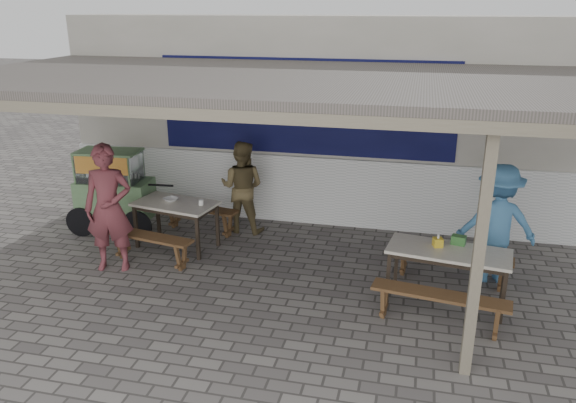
{
  "coord_description": "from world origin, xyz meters",
  "views": [
    {
      "loc": [
        1.68,
        -6.19,
        3.66
      ],
      "look_at": [
        0.01,
        0.9,
        1.11
      ],
      "focal_mm": 35.0,
      "sensor_mm": 36.0,
      "label": 1
    }
  ],
  "objects_px": {
    "bench_right_wall": "(452,259)",
    "patron_wall_side": "(242,187)",
    "bench_left_wall": "(200,213)",
    "bench_right_street": "(439,302)",
    "table_left": "(176,207)",
    "condiment_jar": "(201,202)",
    "vendor_cart": "(113,188)",
    "bench_left_street": "(151,243)",
    "patron_right_table": "(497,224)",
    "tissue_box": "(438,242)",
    "condiment_bowl": "(171,200)",
    "patron_street_side": "(109,208)",
    "donation_box": "(459,240)",
    "table_right": "(448,256)"
  },
  "relations": [
    {
      "from": "donation_box",
      "to": "condiment_bowl",
      "type": "bearing_deg",
      "value": 170.65
    },
    {
      "from": "bench_left_wall",
      "to": "tissue_box",
      "type": "height_order",
      "value": "tissue_box"
    },
    {
      "from": "bench_left_wall",
      "to": "bench_right_street",
      "type": "bearing_deg",
      "value": -18.64
    },
    {
      "from": "bench_left_wall",
      "to": "bench_right_wall",
      "type": "bearing_deg",
      "value": -2.2
    },
    {
      "from": "bench_right_street",
      "to": "patron_street_side",
      "type": "bearing_deg",
      "value": -178.58
    },
    {
      "from": "table_left",
      "to": "bench_left_wall",
      "type": "distance_m",
      "value": 0.76
    },
    {
      "from": "patron_right_table",
      "to": "condiment_bowl",
      "type": "height_order",
      "value": "patron_right_table"
    },
    {
      "from": "condiment_bowl",
      "to": "bench_right_wall",
      "type": "bearing_deg",
      "value": -3.95
    },
    {
      "from": "patron_wall_side",
      "to": "condiment_jar",
      "type": "relative_size",
      "value": 18.46
    },
    {
      "from": "condiment_jar",
      "to": "table_left",
      "type": "bearing_deg",
      "value": 177.64
    },
    {
      "from": "bench_right_street",
      "to": "donation_box",
      "type": "height_order",
      "value": "donation_box"
    },
    {
      "from": "bench_right_wall",
      "to": "vendor_cart",
      "type": "xyz_separation_m",
      "value": [
        -5.49,
        0.65,
        0.42
      ]
    },
    {
      "from": "vendor_cart",
      "to": "patron_right_table",
      "type": "xyz_separation_m",
      "value": [
        6.05,
        -0.43,
        0.07
      ]
    },
    {
      "from": "bench_left_wall",
      "to": "bench_right_street",
      "type": "distance_m",
      "value": 4.45
    },
    {
      "from": "patron_right_table",
      "to": "tissue_box",
      "type": "xyz_separation_m",
      "value": [
        -0.79,
        -0.77,
        -0.03
      ]
    },
    {
      "from": "bench_left_street",
      "to": "tissue_box",
      "type": "bearing_deg",
      "value": 8.67
    },
    {
      "from": "bench_left_wall",
      "to": "condiment_jar",
      "type": "height_order",
      "value": "condiment_jar"
    },
    {
      "from": "patron_right_table",
      "to": "table_left",
      "type": "bearing_deg",
      "value": -6.46
    },
    {
      "from": "bench_left_wall",
      "to": "condiment_jar",
      "type": "relative_size",
      "value": 16.44
    },
    {
      "from": "patron_street_side",
      "to": "donation_box",
      "type": "distance_m",
      "value": 4.82
    },
    {
      "from": "table_right",
      "to": "patron_right_table",
      "type": "relative_size",
      "value": 0.95
    },
    {
      "from": "vendor_cart",
      "to": "patron_street_side",
      "type": "xyz_separation_m",
      "value": [
        0.7,
        -1.33,
        0.17
      ]
    },
    {
      "from": "bench_left_street",
      "to": "vendor_cart",
      "type": "distance_m",
      "value": 1.63
    },
    {
      "from": "table_left",
      "to": "condiment_jar",
      "type": "xyz_separation_m",
      "value": [
        0.44,
        -0.02,
        0.12
      ]
    },
    {
      "from": "table_left",
      "to": "donation_box",
      "type": "height_order",
      "value": "donation_box"
    },
    {
      "from": "patron_wall_side",
      "to": "donation_box",
      "type": "bearing_deg",
      "value": 157.3
    },
    {
      "from": "bench_left_street",
      "to": "bench_right_wall",
      "type": "xyz_separation_m",
      "value": [
        4.32,
        0.41,
        0.01
      ]
    },
    {
      "from": "table_right",
      "to": "bench_right_street",
      "type": "bearing_deg",
      "value": -90.0
    },
    {
      "from": "patron_street_side",
      "to": "condiment_bowl",
      "type": "bearing_deg",
      "value": 48.64
    },
    {
      "from": "bench_left_wall",
      "to": "patron_right_table",
      "type": "bearing_deg",
      "value": 1.97
    },
    {
      "from": "bench_left_wall",
      "to": "vendor_cart",
      "type": "relative_size",
      "value": 0.8
    },
    {
      "from": "bench_right_wall",
      "to": "vendor_cart",
      "type": "bearing_deg",
      "value": -178.22
    },
    {
      "from": "bench_right_street",
      "to": "patron_street_side",
      "type": "xyz_separation_m",
      "value": [
        -4.6,
        0.57,
        0.59
      ]
    },
    {
      "from": "bench_left_wall",
      "to": "patron_right_table",
      "type": "xyz_separation_m",
      "value": [
        4.63,
        -0.7,
        0.5
      ]
    },
    {
      "from": "patron_wall_side",
      "to": "bench_right_wall",
      "type": "bearing_deg",
      "value": 163.18
    },
    {
      "from": "bench_right_street",
      "to": "vendor_cart",
      "type": "distance_m",
      "value": 5.65
    },
    {
      "from": "bench_left_wall",
      "to": "table_left",
      "type": "bearing_deg",
      "value": -90.0
    },
    {
      "from": "patron_wall_side",
      "to": "donation_box",
      "type": "distance_m",
      "value": 3.76
    },
    {
      "from": "patron_right_table",
      "to": "bench_left_wall",
      "type": "bearing_deg",
      "value": -14.66
    },
    {
      "from": "tissue_box",
      "to": "condiment_bowl",
      "type": "height_order",
      "value": "tissue_box"
    },
    {
      "from": "bench_right_street",
      "to": "patron_street_side",
      "type": "distance_m",
      "value": 4.67
    },
    {
      "from": "bench_right_wall",
      "to": "patron_wall_side",
      "type": "relative_size",
      "value": 1.04
    },
    {
      "from": "patron_street_side",
      "to": "table_left",
      "type": "bearing_deg",
      "value": 43.59
    },
    {
      "from": "table_left",
      "to": "patron_wall_side",
      "type": "distance_m",
      "value": 1.21
    },
    {
      "from": "patron_wall_side",
      "to": "donation_box",
      "type": "xyz_separation_m",
      "value": [
        3.41,
        -1.57,
        0.03
      ]
    },
    {
      "from": "bench_left_street",
      "to": "bench_right_street",
      "type": "distance_m",
      "value": 4.22
    },
    {
      "from": "patron_wall_side",
      "to": "condiment_bowl",
      "type": "bearing_deg",
      "value": 45.46
    },
    {
      "from": "bench_left_street",
      "to": "bench_right_wall",
      "type": "distance_m",
      "value": 4.34
    },
    {
      "from": "patron_street_side",
      "to": "condiment_jar",
      "type": "relative_size",
      "value": 21.99
    },
    {
      "from": "patron_right_table",
      "to": "condiment_jar",
      "type": "distance_m",
      "value": 4.32
    }
  ]
}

